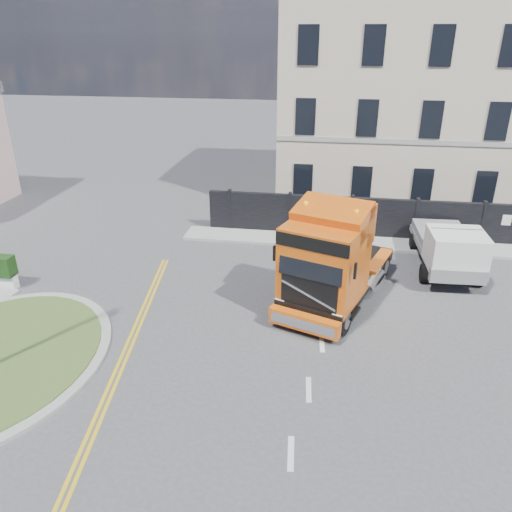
# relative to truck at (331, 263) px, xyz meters

# --- Properties ---
(ground) EXTENTS (120.00, 120.00, 0.00)m
(ground) POSITION_rel_truck_xyz_m (-3.08, -1.95, -1.76)
(ground) COLOR #424244
(ground) RESTS_ON ground
(hoarding_fence) EXTENTS (18.80, 0.25, 2.00)m
(hoarding_fence) POSITION_rel_truck_xyz_m (3.47, 7.05, -0.76)
(hoarding_fence) COLOR black
(hoarding_fence) RESTS_ON ground
(georgian_building) EXTENTS (12.30, 10.30, 12.80)m
(georgian_building) POSITION_rel_truck_xyz_m (2.92, 14.55, 4.01)
(georgian_building) COLOR beige
(georgian_building) RESTS_ON ground
(pavement_far) EXTENTS (20.00, 1.60, 0.12)m
(pavement_far) POSITION_rel_truck_xyz_m (2.92, 6.15, -1.70)
(pavement_far) COLOR gray
(pavement_far) RESTS_ON ground
(truck) EXTENTS (4.53, 6.99, 3.93)m
(truck) POSITION_rel_truck_xyz_m (0.00, 0.00, 0.00)
(truck) COLOR black
(truck) RESTS_ON ground
(flatbed_pickup) EXTENTS (2.36, 5.33, 2.19)m
(flatbed_pickup) POSITION_rel_truck_xyz_m (4.78, 3.20, -0.58)
(flatbed_pickup) COLOR slate
(flatbed_pickup) RESTS_ON ground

